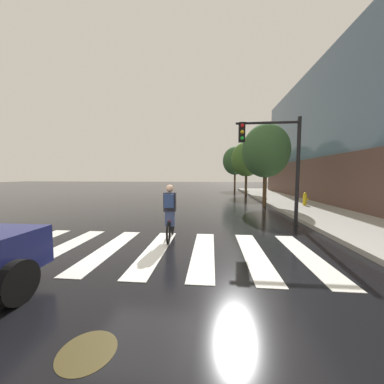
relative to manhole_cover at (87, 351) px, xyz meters
The scene contains 9 objects.
ground_plane 3.22m from the manhole_cover, 97.67° to the left, with size 120.00×120.00×0.00m, color black.
crosswalk_stripes 3.27m from the manhole_cover, 102.70° to the left, with size 9.39×3.31×0.01m.
manhole_cover is the anchor object (origin of this frame).
cyclist 4.23m from the manhole_cover, 88.27° to the left, with size 0.38×1.71×1.69m.
traffic_light_near 8.07m from the manhole_cover, 59.14° to the left, with size 2.47×0.28×4.20m.
fire_hydrant 13.41m from the manhole_cover, 58.10° to the left, with size 0.33×0.22×0.78m.
street_tree_near 13.07m from the manhole_cover, 67.91° to the left, with size 2.92×2.92×5.19m.
street_tree_mid 20.30m from the manhole_cover, 76.12° to the left, with size 2.97×2.97×5.29m.
street_tree_far 27.49m from the manhole_cover, 80.51° to the left, with size 3.26×3.26×5.81m.
Camera 1 is at (1.80, -5.29, 1.97)m, focal length 19.78 mm.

